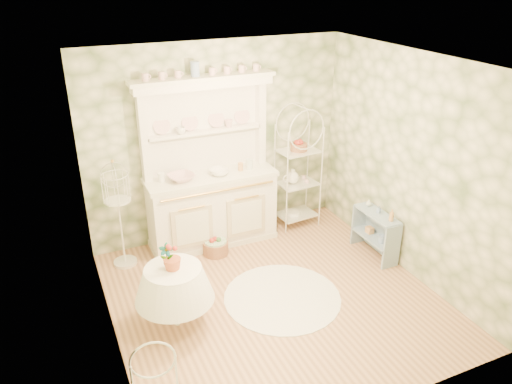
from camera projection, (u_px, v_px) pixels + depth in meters
name	position (u px, v px, depth m)	size (l,w,h in m)	color
floor	(273.00, 297.00, 5.84)	(3.60, 3.60, 0.00)	tan
ceiling	(278.00, 64.00, 4.71)	(3.60, 3.60, 0.00)	white
wall_left	(101.00, 226.00, 4.61)	(3.60, 3.60, 0.00)	beige
wall_right	(411.00, 167.00, 5.95)	(3.60, 3.60, 0.00)	beige
wall_back	(217.00, 142.00, 6.77)	(3.60, 3.60, 0.00)	beige
wall_front	(380.00, 284.00, 3.79)	(3.60, 3.60, 0.00)	beige
kitchen_dresser	(210.00, 165.00, 6.55)	(1.87, 0.61, 2.29)	white
bakers_rack	(298.00, 165.00, 7.12)	(0.59, 0.42, 1.88)	white
side_shelf	(375.00, 236.00, 6.59)	(0.25, 0.67, 0.57)	#88A2BC
round_table	(175.00, 300.00, 5.28)	(0.59, 0.59, 0.65)	white
birdcage_stand	(119.00, 212.00, 6.19)	(0.36, 0.36, 1.50)	white
floor_basket	(216.00, 247.00, 6.68)	(0.30, 0.30, 0.19)	#9B6647
lace_rug	(282.00, 297.00, 5.84)	(1.37, 1.37, 0.01)	white
bowl_floral	(181.00, 180.00, 6.43)	(0.34, 0.34, 0.08)	white
bowl_white	(219.00, 174.00, 6.60)	(0.26, 0.26, 0.08)	white
cup_left	(181.00, 132.00, 6.34)	(0.12, 0.12, 0.09)	white
cup_right	(229.00, 125.00, 6.61)	(0.11, 0.11, 0.10)	white
potted_geranium	(167.00, 257.00, 5.05)	(0.15, 0.10, 0.28)	#3F7238
bottle_amber	(391.00, 216.00, 6.24)	(0.06, 0.06, 0.16)	tan
bottle_blue	(379.00, 210.00, 6.45)	(0.04, 0.04, 0.10)	#7E99CB
bottle_glass	(369.00, 204.00, 6.64)	(0.07, 0.07, 0.10)	silver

